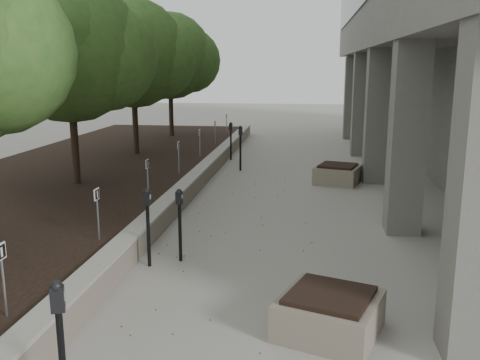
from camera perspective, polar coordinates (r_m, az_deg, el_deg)
The scene contains 20 objects.
retaining_wall at distance 14.89m, azimuth -5.10°, elevation -0.34°, with size 0.39×26.00×0.50m, color gray, non-canonical shape.
planting_bed at distance 16.10m, azimuth -17.98°, elevation -0.13°, with size 7.00×26.00×0.40m, color black.
crabapple_tree_3 at distance 14.56m, azimuth -17.90°, elevation 10.24°, with size 4.60×4.00×5.44m, color #315821, non-canonical shape.
crabapple_tree_4 at distance 19.20m, azimuth -11.49°, elevation 10.92°, with size 4.60×4.00×5.44m, color #315821, non-canonical shape.
crabapple_tree_5 at distance 23.99m, azimuth -7.59°, elevation 11.28°, with size 4.60×4.00×5.44m, color #315821, non-canonical shape.
parking_sign_2 at distance 7.27m, azimuth -24.28°, elevation -9.89°, with size 0.04×0.22×0.96m, color black, non-canonical shape.
parking_sign_3 at distance 9.80m, azimuth -15.16°, elevation -3.62°, with size 0.04×0.22×0.96m, color black, non-canonical shape.
parking_sign_4 at distance 12.53m, azimuth -9.96°, elevation 0.06°, with size 0.04×0.22×0.96m, color black, non-canonical shape.
parking_sign_5 at distance 15.37m, azimuth -6.66°, elevation 2.40°, with size 0.04×0.22×0.96m, color black, non-canonical shape.
parking_sign_6 at distance 18.26m, azimuth -4.38°, elevation 4.01°, with size 0.04×0.22×0.96m, color black, non-canonical shape.
parking_sign_7 at distance 21.18m, azimuth -2.73°, elevation 5.17°, with size 0.04×0.22×0.96m, color black, non-canonical shape.
parking_sign_8 at distance 24.12m, azimuth -1.47°, elevation 6.04°, with size 0.04×0.22×0.96m, color black, non-canonical shape.
parking_meter_1 at distance 5.62m, azimuth -18.75°, elevation -17.44°, with size 0.15×0.11×1.52m, color black, non-canonical shape.
parking_meter_2 at distance 9.57m, azimuth -6.54°, elevation -4.90°, with size 0.13×0.10×1.35m, color black, non-canonical shape.
parking_meter_3 at distance 9.39m, azimuth -9.93°, elevation -5.13°, with size 0.14×0.10×1.42m, color black, non-canonical shape.
parking_meter_4 at distance 17.79m, azimuth 0.05°, elevation 3.46°, with size 0.15×0.11×1.53m, color black, non-canonical shape.
parking_meter_5 at distance 19.86m, azimuth -1.00°, elevation 4.24°, with size 0.14×0.10×1.43m, color black, non-canonical shape.
planter_front at distance 7.27m, azimuth 9.65°, elevation -14.03°, with size 1.23×1.23×0.57m, color gray, non-canonical shape.
planter_back at distance 16.22m, azimuth 10.52°, elevation 0.67°, with size 1.23×1.23×0.58m, color gray, non-canonical shape.
berry_scatter at distance 10.86m, azimuth -0.70°, elevation -6.40°, with size 3.30×14.10×0.02m, color #97220B, non-canonical shape.
Camera 1 is at (1.36, -5.18, 3.48)m, focal length 39.36 mm.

